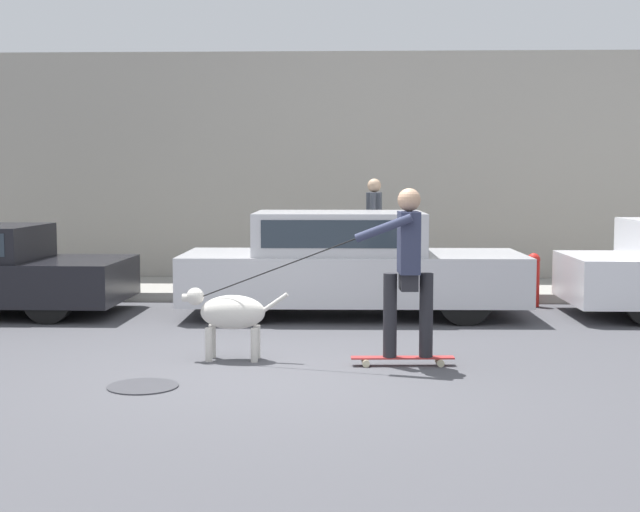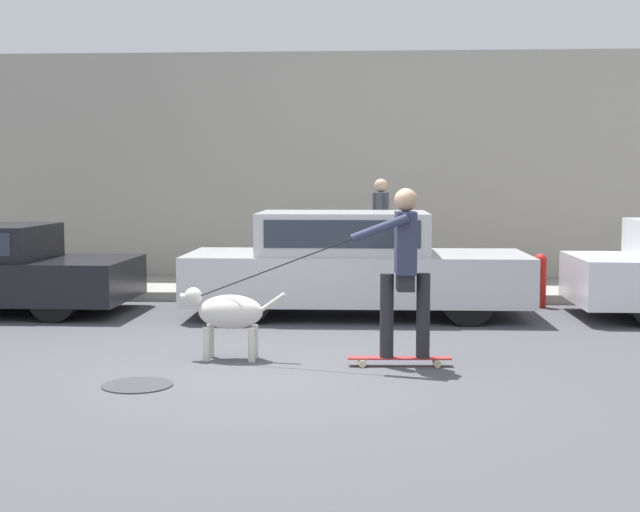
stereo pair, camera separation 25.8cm
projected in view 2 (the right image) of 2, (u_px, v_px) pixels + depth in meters
The scene contains 9 objects.
ground_plane at pixel (274, 374), 8.17m from camera, with size 36.00×36.00×0.00m, color #47474C.
back_wall at pixel (319, 170), 14.82m from camera, with size 32.00×0.30×3.85m.
sidewalk_curb at pixel (314, 289), 13.79m from camera, with size 30.00×2.06×0.14m.
parked_car_1 at pixel (353, 266), 11.55m from camera, with size 4.40×1.75×1.35m.
dog at pixel (228, 313), 8.78m from camera, with size 1.05×0.36×0.71m.
skateboarder at pixel (404, 264), 8.42m from camera, with size 2.53×0.54×1.70m.
pedestrian_with_bag at pixel (381, 228), 13.28m from camera, with size 0.25×0.68×1.64m.
manhole_cover at pixel (137, 385), 7.69m from camera, with size 0.61×0.61×0.01m.
fire_hydrant at pixel (540, 279), 12.30m from camera, with size 0.18×0.18×0.75m.
Camera 2 is at (0.90, -8.01, 1.80)m, focal length 50.00 mm.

